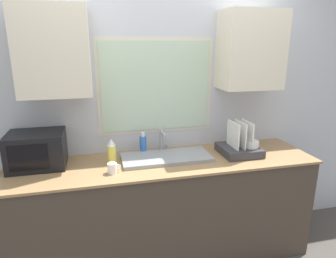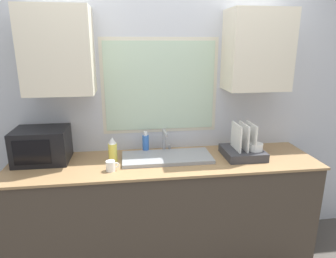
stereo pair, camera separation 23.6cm
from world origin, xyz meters
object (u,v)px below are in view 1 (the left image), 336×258
object	(u,v)px
microwave	(37,150)
soap_bottle	(143,144)
spray_bottle	(112,152)
faucet	(162,139)
mug_near_sink	(113,168)
dish_rack	(240,147)

from	to	relation	value
microwave	soap_bottle	xyz separation A→B (m)	(0.84, 0.08, -0.05)
microwave	soap_bottle	size ratio (longest dim) A/B	2.16
spray_bottle	faucet	bearing A→B (deg)	18.68
faucet	soap_bottle	distance (m)	0.17
microwave	soap_bottle	distance (m)	0.85
microwave	mug_near_sink	size ratio (longest dim) A/B	4.12
dish_rack	spray_bottle	size ratio (longest dim) A/B	1.61
faucet	dish_rack	world-z (taller)	dish_rack
soap_bottle	mug_near_sink	distance (m)	0.46
faucet	spray_bottle	distance (m)	0.47
mug_near_sink	faucet	bearing A→B (deg)	36.84
soap_bottle	mug_near_sink	world-z (taller)	soap_bottle
faucet	spray_bottle	xyz separation A→B (m)	(-0.45, -0.15, -0.03)
microwave	spray_bottle	size ratio (longest dim) A/B	2.04
dish_rack	mug_near_sink	xyz separation A→B (m)	(-1.11, -0.14, -0.03)
spray_bottle	soap_bottle	xyz separation A→B (m)	(0.28, 0.16, -0.01)
faucet	spray_bottle	size ratio (longest dim) A/B	1.02
dish_rack	mug_near_sink	distance (m)	1.12
faucet	microwave	xyz separation A→B (m)	(-1.01, -0.07, 0.01)
dish_rack	spray_bottle	distance (m)	1.10
faucet	dish_rack	bearing A→B (deg)	-17.13
soap_bottle	mug_near_sink	xyz separation A→B (m)	(-0.29, -0.35, -0.05)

